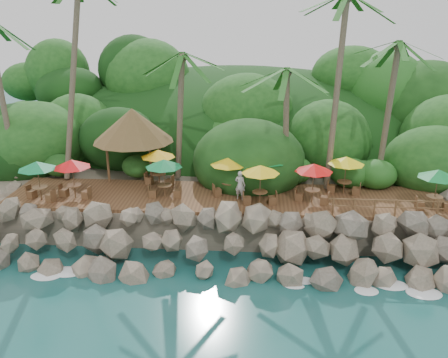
{
  "coord_description": "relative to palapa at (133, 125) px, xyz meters",
  "views": [
    {
      "loc": [
        1.87,
        -19.72,
        12.49
      ],
      "look_at": [
        0.0,
        6.0,
        3.4
      ],
      "focal_mm": 36.98,
      "sensor_mm": 36.0,
      "label": 1
    }
  ],
  "objects": [
    {
      "name": "land_base",
      "position": [
        6.25,
        6.6,
        -4.74
      ],
      "size": [
        32.0,
        25.2,
        2.1
      ],
      "primitive_type": "cube",
      "color": "gray",
      "rests_on": "ground"
    },
    {
      "name": "terrace",
      "position": [
        6.25,
        -3.4,
        -3.59
      ],
      "size": [
        26.0,
        5.0,
        0.2
      ],
      "primitive_type": "cube",
      "color": "brown",
      "rests_on": "land_base"
    },
    {
      "name": "railing",
      "position": [
        15.1,
        -5.75,
        -2.89
      ],
      "size": [
        6.1,
        0.1,
        1.0
      ],
      "color": "brown",
      "rests_on": "terrace"
    },
    {
      "name": "foam_line",
      "position": [
        6.25,
        -9.1,
        -5.76
      ],
      "size": [
        25.2,
        0.8,
        0.06
      ],
      "color": "white",
      "rests_on": "ground"
    },
    {
      "name": "jungle_foliage",
      "position": [
        6.25,
        5.6,
        -5.79
      ],
      "size": [
        44.0,
        16.0,
        12.0
      ],
      "primitive_type": null,
      "color": "#143811",
      "rests_on": "ground"
    },
    {
      "name": "jungle_hill",
      "position": [
        6.25,
        14.1,
        -5.79
      ],
      "size": [
        44.8,
        28.0,
        15.4
      ],
      "primitive_type": "ellipsoid",
      "color": "#143811",
      "rests_on": "ground"
    },
    {
      "name": "waiter",
      "position": [
        7.23,
        -3.79,
        -2.61
      ],
      "size": [
        0.75,
        0.62,
        1.77
      ],
      "primitive_type": "imported",
      "rotation": [
        0.0,
        0.0,
        2.8
      ],
      "color": "silver",
      "rests_on": "terrace"
    },
    {
      "name": "seawall",
      "position": [
        6.25,
        -7.4,
        -4.64
      ],
      "size": [
        29.0,
        4.0,
        2.3
      ],
      "primitive_type": null,
      "color": "gray",
      "rests_on": "ground"
    },
    {
      "name": "palms",
      "position": [
        5.02,
        -0.72,
        6.19
      ],
      "size": [
        30.22,
        6.86,
        13.86
      ],
      "color": "brown",
      "rests_on": "ground"
    },
    {
      "name": "palapa",
      "position": [
        0.0,
        0.0,
        0.0
      ],
      "size": [
        5.32,
        5.32,
        4.6
      ],
      "color": "brown",
      "rests_on": "ground"
    },
    {
      "name": "dining_clusters",
      "position": [
        6.51,
        -3.44,
        -1.53
      ],
      "size": [
        24.69,
        5.12,
        2.37
      ],
      "color": "brown",
      "rests_on": "terrace"
    },
    {
      "name": "ground",
      "position": [
        6.25,
        -9.4,
        -5.79
      ],
      "size": [
        140.0,
        140.0,
        0.0
      ],
      "primitive_type": "plane",
      "color": "#19514F",
      "rests_on": "ground"
    }
  ]
}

